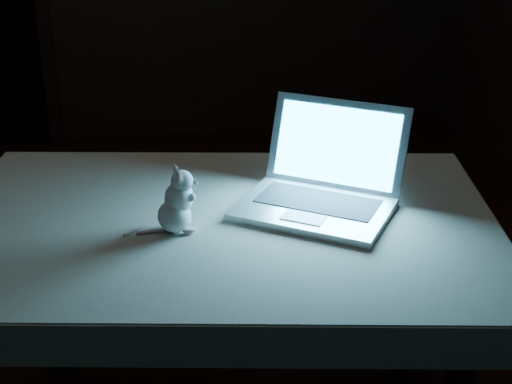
{
  "coord_description": "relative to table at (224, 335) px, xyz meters",
  "views": [
    {
      "loc": [
        -0.26,
        -2.6,
        1.81
      ],
      "look_at": [
        0.17,
        -0.61,
        0.9
      ],
      "focal_mm": 52.0,
      "sensor_mm": 36.0,
      "label": 1
    }
  ],
  "objects": [
    {
      "name": "floor",
      "position": [
        -0.05,
        0.63,
        -0.41
      ],
      "size": [
        5.0,
        5.0,
        0.0
      ],
      "primitive_type": "plane",
      "color": "black",
      "rests_on": "ground"
    },
    {
      "name": "laptop",
      "position": [
        0.28,
        -0.02,
        0.57
      ],
      "size": [
        0.59,
        0.58,
        0.3
      ],
      "primitive_type": null,
      "rotation": [
        0.0,
        0.0,
        -0.63
      ],
      "color": "silver",
      "rests_on": "tablecloth"
    },
    {
      "name": "table",
      "position": [
        0.0,
        0.0,
        0.0
      ],
      "size": [
        1.71,
        1.29,
        0.82
      ],
      "primitive_type": null,
      "rotation": [
        0.0,
        0.0,
        -0.22
      ],
      "color": "black",
      "rests_on": "floor"
    },
    {
      "name": "tablecloth",
      "position": [
        0.04,
        -0.02,
        0.36
      ],
      "size": [
        1.95,
        1.65,
        0.12
      ],
      "primitive_type": null,
      "rotation": [
        0.0,
        0.0,
        -0.39
      ],
      "color": "#BEB2A0",
      "rests_on": "table"
    },
    {
      "name": "plush_mouse",
      "position": [
        -0.14,
        -0.05,
        0.52
      ],
      "size": [
        0.17,
        0.17,
        0.2
      ],
      "primitive_type": null,
      "rotation": [
        0.0,
        0.0,
        -0.2
      ],
      "color": "silver",
      "rests_on": "tablecloth"
    }
  ]
}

